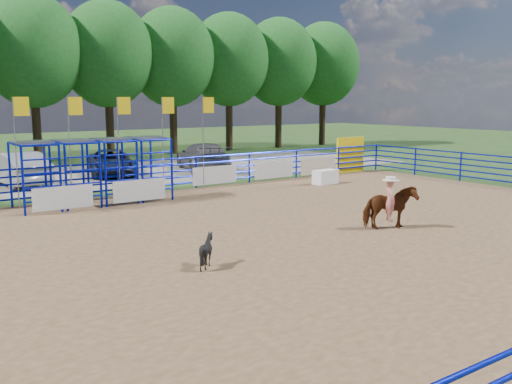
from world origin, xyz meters
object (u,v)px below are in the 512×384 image
(announcer_table, at_px, (325,177))
(calf, at_px, (207,251))
(car_b, at_px, (17,169))
(car_c, at_px, (111,163))
(car_d, at_px, (203,157))
(horse_and_rider, at_px, (390,204))

(announcer_table, distance_m, calf, 14.68)
(car_b, height_order, car_c, car_b)
(announcer_table, distance_m, car_c, 11.77)
(announcer_table, relative_size, car_d, 0.23)
(car_c, bearing_deg, calf, -88.11)
(announcer_table, xyz_separation_m, horse_and_rider, (-4.91, -8.49, 0.47))
(announcer_table, relative_size, car_c, 0.26)
(horse_and_rider, bearing_deg, car_d, 80.71)
(announcer_table, relative_size, car_b, 0.26)
(calf, xyz_separation_m, car_b, (-0.61, 17.03, 0.39))
(announcer_table, bearing_deg, horse_and_rider, -120.05)
(announcer_table, xyz_separation_m, car_c, (-7.32, 9.21, 0.33))
(horse_and_rider, height_order, car_b, horse_and_rider)
(announcer_table, relative_size, horse_and_rider, 0.55)
(calf, distance_m, car_d, 19.41)
(announcer_table, bearing_deg, calf, -143.38)
(horse_and_rider, relative_size, calf, 2.85)
(announcer_table, distance_m, car_d, 8.42)
(announcer_table, bearing_deg, car_c, 128.45)
(calf, bearing_deg, car_c, -17.01)
(calf, xyz_separation_m, car_d, (9.59, 16.87, 0.38))
(car_b, height_order, car_d, car_b)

